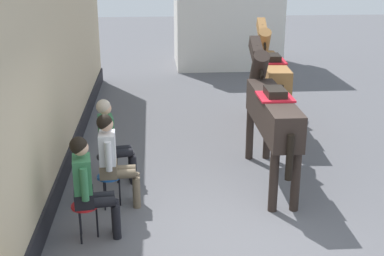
{
  "coord_description": "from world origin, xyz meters",
  "views": [
    {
      "loc": [
        -0.95,
        -5.86,
        3.51
      ],
      "look_at": [
        -0.4,
        1.2,
        1.05
      ],
      "focal_mm": 48.17,
      "sensor_mm": 36.0,
      "label": 1
    }
  ],
  "objects_px": {
    "seated_visitor_near": "(88,183)",
    "saddled_horse_near": "(271,110)",
    "saddled_horse_far": "(270,72)",
    "seated_visitor_far": "(111,137)",
    "seated_visitor_middle": "(113,156)"
  },
  "relations": [
    {
      "from": "seated_visitor_far",
      "to": "saddled_horse_near",
      "type": "height_order",
      "value": "saddled_horse_near"
    },
    {
      "from": "seated_visitor_near",
      "to": "saddled_horse_near",
      "type": "height_order",
      "value": "saddled_horse_near"
    },
    {
      "from": "saddled_horse_far",
      "to": "seated_visitor_near",
      "type": "bearing_deg",
      "value": -127.41
    },
    {
      "from": "saddled_horse_near",
      "to": "seated_visitor_middle",
      "type": "bearing_deg",
      "value": -162.17
    },
    {
      "from": "seated_visitor_far",
      "to": "seated_visitor_middle",
      "type": "bearing_deg",
      "value": -84.15
    },
    {
      "from": "seated_visitor_far",
      "to": "seated_visitor_near",
      "type": "bearing_deg",
      "value": -95.72
    },
    {
      "from": "seated_visitor_near",
      "to": "seated_visitor_middle",
      "type": "height_order",
      "value": "same"
    },
    {
      "from": "seated_visitor_near",
      "to": "saddled_horse_far",
      "type": "distance_m",
      "value": 5.28
    },
    {
      "from": "seated_visitor_far",
      "to": "saddled_horse_far",
      "type": "bearing_deg",
      "value": 40.18
    },
    {
      "from": "seated_visitor_near",
      "to": "saddled_horse_far",
      "type": "height_order",
      "value": "saddled_horse_far"
    },
    {
      "from": "saddled_horse_far",
      "to": "seated_visitor_middle",
      "type": "bearing_deg",
      "value": -131.67
    },
    {
      "from": "seated_visitor_near",
      "to": "seated_visitor_far",
      "type": "relative_size",
      "value": 1.0
    },
    {
      "from": "seated_visitor_near",
      "to": "saddled_horse_far",
      "type": "bearing_deg",
      "value": 52.59
    },
    {
      "from": "seated_visitor_near",
      "to": "seated_visitor_middle",
      "type": "relative_size",
      "value": 1.0
    },
    {
      "from": "saddled_horse_far",
      "to": "seated_visitor_far",
      "type": "bearing_deg",
      "value": -139.82
    }
  ]
}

